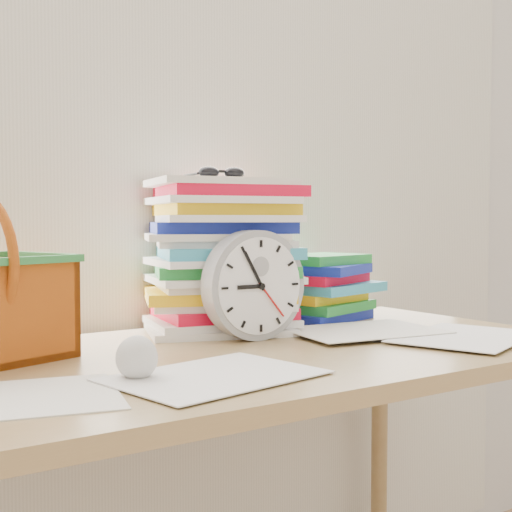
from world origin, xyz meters
TOP-DOWN VIEW (x-y plane):
  - curtain at (0.00, 1.98)m, footprint 2.40×0.01m
  - desk at (0.00, 1.60)m, footprint 1.40×0.70m
  - paper_stack at (0.10, 1.82)m, footprint 0.40×0.36m
  - clock at (0.09, 1.69)m, footprint 0.22×0.04m
  - sunglasses at (0.09, 1.80)m, footprint 0.13×0.12m
  - book_stack at (0.40, 1.84)m, footprint 0.32×0.28m
  - crumpled_ball at (-0.25, 1.48)m, footprint 0.07×0.07m
  - scattered_papers at (0.00, 1.60)m, footprint 1.26×0.42m

SIDE VIEW (x-z plane):
  - desk at x=0.00m, z-range 0.30..1.05m
  - scattered_papers at x=0.00m, z-range 0.75..0.77m
  - crumpled_ball at x=-0.25m, z-range 0.75..0.82m
  - book_stack at x=0.40m, z-range 0.75..0.91m
  - clock at x=0.09m, z-range 0.75..0.97m
  - paper_stack at x=0.10m, z-range 0.75..1.08m
  - sunglasses at x=0.09m, z-range 1.08..1.11m
  - curtain at x=0.00m, z-range 0.05..2.55m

